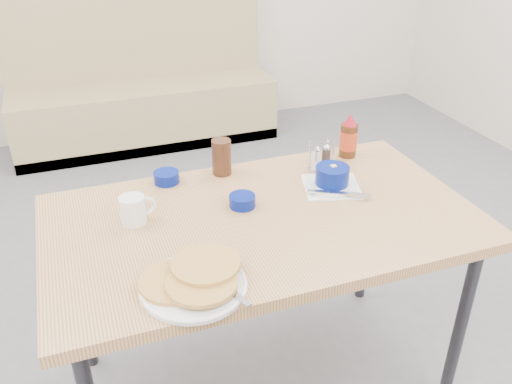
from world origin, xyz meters
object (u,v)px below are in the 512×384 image
object	(u,v)px
pancake_plate	(194,281)
creamer_bowl	(166,177)
booth_bench	(143,95)
butter_bowl	(242,201)
grits_setting	(332,179)
condiment_caddy	(321,159)
syrup_bottle	(349,138)
dining_table	(263,232)
coffee_mug	(134,209)
amber_tumbler	(222,157)

from	to	relation	value
pancake_plate	creamer_bowl	bearing A→B (deg)	84.93
booth_bench	butter_bowl	world-z (taller)	booth_bench
grits_setting	creamer_bowl	size ratio (longest dim) A/B	2.80
creamer_bowl	condiment_caddy	world-z (taller)	condiment_caddy
grits_setting	syrup_bottle	world-z (taller)	syrup_bottle
dining_table	pancake_plate	xyz separation A→B (m)	(-0.30, -0.28, 0.08)
dining_table	coffee_mug	distance (m)	0.43
creamer_bowl	coffee_mug	bearing A→B (deg)	-123.04
creamer_bowl	butter_bowl	xyz separation A→B (m)	(0.20, -0.26, -0.00)
booth_bench	creamer_bowl	world-z (taller)	booth_bench
syrup_bottle	coffee_mug	bearing A→B (deg)	-166.72
pancake_plate	coffee_mug	xyz separation A→B (m)	(-0.10, 0.38, 0.03)
grits_setting	pancake_plate	bearing A→B (deg)	-148.01
grits_setting	condiment_caddy	world-z (taller)	condiment_caddy
booth_bench	amber_tumbler	world-z (taller)	booth_bench
creamer_bowl	amber_tumbler	size ratio (longest dim) A/B	0.68
coffee_mug	syrup_bottle	bearing A→B (deg)	13.28
dining_table	syrup_bottle	size ratio (longest dim) A/B	7.83
booth_bench	creamer_bowl	xyz separation A→B (m)	(-0.25, -2.19, 0.43)
booth_bench	coffee_mug	xyz separation A→B (m)	(-0.40, -2.43, 0.46)
pancake_plate	amber_tumbler	distance (m)	0.67
butter_bowl	condiment_caddy	world-z (taller)	condiment_caddy
pancake_plate	coffee_mug	size ratio (longest dim) A/B	2.42
butter_bowl	amber_tumbler	size ratio (longest dim) A/B	0.66
booth_bench	pancake_plate	xyz separation A→B (m)	(-0.30, -2.81, 0.43)
coffee_mug	condiment_caddy	size ratio (longest dim) A/B	1.04
grits_setting	creamer_bowl	bearing A→B (deg)	156.38
coffee_mug	butter_bowl	size ratio (longest dim) A/B	1.32
butter_bowl	condiment_caddy	size ratio (longest dim) A/B	0.79
dining_table	butter_bowl	world-z (taller)	butter_bowl
coffee_mug	syrup_bottle	xyz separation A→B (m)	(0.88, 0.21, 0.03)
coffee_mug	condiment_caddy	world-z (taller)	condiment_caddy
pancake_plate	amber_tumbler	size ratio (longest dim) A/B	2.12
syrup_bottle	booth_bench	bearing A→B (deg)	102.24
pancake_plate	condiment_caddy	bearing A→B (deg)	39.72
pancake_plate	grits_setting	world-z (taller)	grits_setting
butter_bowl	amber_tumbler	xyz separation A→B (m)	(0.01, 0.26, 0.05)
grits_setting	condiment_caddy	xyz separation A→B (m)	(0.03, 0.15, 0.00)
booth_bench	condiment_caddy	world-z (taller)	booth_bench
booth_bench	coffee_mug	bearing A→B (deg)	-99.30
creamer_bowl	booth_bench	bearing A→B (deg)	83.58
syrup_bottle	creamer_bowl	bearing A→B (deg)	178.09
amber_tumbler	condiment_caddy	size ratio (longest dim) A/B	1.19
dining_table	amber_tumbler	distance (m)	0.37
creamer_bowl	syrup_bottle	size ratio (longest dim) A/B	0.52
dining_table	creamer_bowl	bearing A→B (deg)	125.97
condiment_caddy	coffee_mug	bearing A→B (deg)	-175.73
condiment_caddy	syrup_bottle	world-z (taller)	syrup_bottle
dining_table	syrup_bottle	bearing A→B (deg)	33.27
pancake_plate	condiment_caddy	size ratio (longest dim) A/B	2.52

